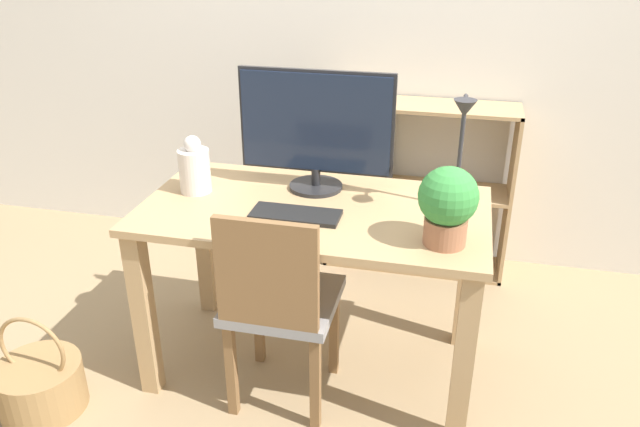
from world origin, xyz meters
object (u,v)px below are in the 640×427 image
Objects in this scene: desk_lamp at (461,144)px; bookshelf at (382,185)px; potted_plant at (448,203)px; monitor at (316,127)px; chair at (279,301)px; vase at (194,168)px; basket at (41,384)px; keyboard at (296,215)px.

bookshelf is at bearing 113.38° from desk_lamp.
desk_lamp reaches higher than potted_plant.
potted_plant is 0.29× the size of bookshelf.
monitor is 0.97m from bookshelf.
desk_lamp reaches higher than chair.
vase is at bearing -178.10° from desk_lamp.
basket is (-0.89, -0.24, -0.36)m from chair.
keyboard is 0.39× the size of chair.
bookshelf is at bearing 80.34° from keyboard.
vase is 0.63m from chair.
potted_plant is (0.54, -0.09, 0.14)m from keyboard.
desk_lamp is 0.52× the size of chair.
monitor is 0.57m from desk_lamp.
monitor reaches higher than desk_lamp.
chair reaches higher than keyboard.
monitor is at bearing -102.33° from bookshelf.
potted_plant reaches higher than chair.
keyboard is 0.35× the size of bookshelf.
vase is (-0.45, 0.14, 0.09)m from keyboard.
monitor is 2.64× the size of vase.
potted_plant reaches higher than bookshelf.
basket is (-1.46, -0.31, -0.78)m from potted_plant.
vase reaches higher than basket.
vase is 1.02m from potted_plant.
bookshelf is at bearing 53.02° from basket.
monitor is at bearing 145.54° from potted_plant.
bookshelf is 1.86m from basket.
chair is 1.23m from bookshelf.
vase is 0.85× the size of potted_plant.
desk_lamp is 1.05× the size of basket.
chair is (-0.04, -0.44, -0.53)m from monitor.
basket is (-1.10, -1.46, -0.34)m from bookshelf.
monitor is 2.25× the size of potted_plant.
monitor is at bearing 88.03° from keyboard.
vase is at bearing 167.34° from potted_plant.
chair is at bearing -34.67° from vase.
chair reaches higher than basket.
monitor reaches higher than keyboard.
desk_lamp is at bearing 16.65° from keyboard.
bookshelf is (0.21, 1.22, -0.02)m from chair.
potted_plant is 0.32× the size of chair.
keyboard is at bearing -91.97° from monitor.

